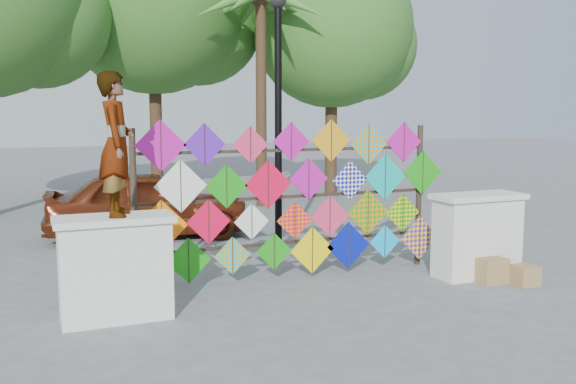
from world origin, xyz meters
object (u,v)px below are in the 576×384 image
object	(u,v)px
kite_rack	(297,199)
vendor_woman	(116,144)
sedan	(149,204)
lamppost	(278,101)

from	to	relation	value
kite_rack	vendor_woman	distance (m)	3.04
vendor_woman	sedan	xyz separation A→B (m)	(1.26, 5.01, -1.45)
kite_rack	vendor_woman	xyz separation A→B (m)	(-2.74, -0.93, 0.92)
vendor_woman	sedan	bearing A→B (deg)	-1.16
lamppost	vendor_woman	bearing A→B (deg)	-143.20
vendor_woman	lamppost	bearing A→B (deg)	-40.26
lamppost	sedan	bearing A→B (deg)	120.94
kite_rack	sedan	distance (m)	4.37
vendor_woman	lamppost	xyz separation A→B (m)	(2.94, 2.20, 0.55)
kite_rack	sedan	xyz separation A→B (m)	(-1.48, 4.08, -0.54)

